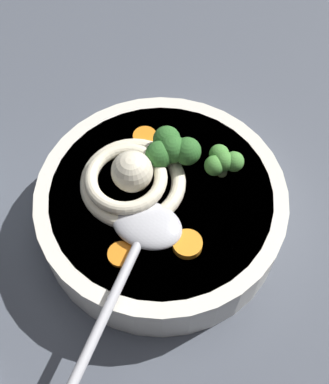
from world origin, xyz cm
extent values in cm
cube|color=#474C56|center=(0.00, 0.00, 1.43)|extent=(106.19, 106.19, 2.85)
cylinder|color=silver|center=(-0.33, 1.65, 5.43)|extent=(22.35, 22.35, 5.16)
cylinder|color=olive|center=(-0.33, 1.65, 5.64)|extent=(19.66, 19.66, 4.75)
torus|color=beige|center=(1.94, 0.05, 8.65)|extent=(9.24, 9.24, 1.27)
torus|color=beige|center=(2.54, -0.35, 9.67)|extent=(9.90, 9.90, 1.15)
sphere|color=beige|center=(1.94, 0.05, 10.31)|extent=(3.58, 3.58, 3.58)
ellipsoid|color=#B7B7BC|center=(2.42, 4.43, 8.81)|extent=(7.36, 7.35, 1.60)
cylinder|color=#B7B7BC|center=(7.70, 9.76, 8.81)|extent=(11.12, 11.22, 0.80)
cylinder|color=#7A9E60|center=(-2.05, -0.66, 8.68)|extent=(1.25, 1.25, 1.34)
sphere|color=#2D6628|center=(-2.05, -0.66, 10.58)|extent=(2.45, 2.45, 2.45)
sphere|color=#2D6628|center=(-0.82, -0.66, 10.35)|extent=(2.45, 2.45, 2.45)
sphere|color=#2D6628|center=(-3.16, -0.22, 10.46)|extent=(2.45, 2.45, 2.45)
sphere|color=#2D6628|center=(-2.05, -1.89, 10.40)|extent=(2.45, 2.45, 2.45)
cylinder|color=#7A9E60|center=(-5.83, 1.85, 8.50)|extent=(0.91, 0.91, 0.98)
sphere|color=#478938|center=(-5.83, 1.85, 9.89)|extent=(1.79, 1.79, 1.79)
sphere|color=#478938|center=(-4.93, 1.85, 9.72)|extent=(1.79, 1.79, 1.79)
sphere|color=#478938|center=(-6.64, 2.17, 9.81)|extent=(1.79, 1.79, 1.79)
sphere|color=#478938|center=(-5.83, 0.95, 9.76)|extent=(1.79, 1.79, 1.79)
cylinder|color=orange|center=(-0.96, -4.48, 8.26)|extent=(2.24, 2.24, 0.48)
cylinder|color=orange|center=(5.27, 5.84, 8.21)|extent=(2.22, 2.22, 0.40)
cylinder|color=orange|center=(-0.21, 7.18, 8.38)|extent=(2.46, 2.46, 0.73)
camera|label=1|loc=(8.59, 22.56, 45.20)|focal=46.60mm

